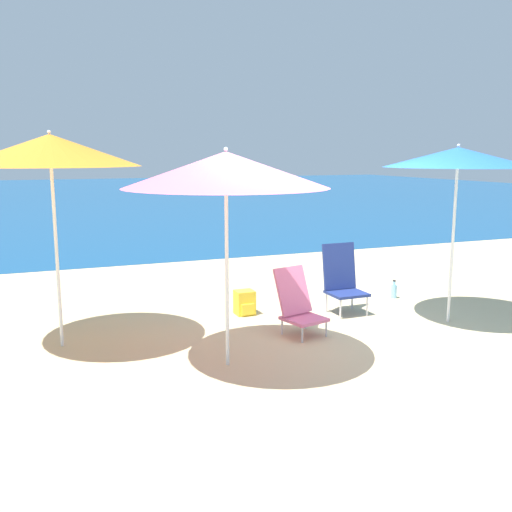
% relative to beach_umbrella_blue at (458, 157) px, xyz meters
% --- Properties ---
extents(ground_plane, '(60.00, 60.00, 0.00)m').
position_rel_beach_umbrella_blue_xyz_m(ground_plane, '(-2.04, -0.18, -2.07)').
color(ground_plane, '#D1BA89').
extents(sea_water, '(60.00, 40.00, 0.01)m').
position_rel_beach_umbrella_blue_xyz_m(sea_water, '(-2.04, 25.27, -2.07)').
color(sea_water, navy).
rests_on(sea_water, ground).
extents(beach_umbrella_blue, '(1.80, 1.80, 2.23)m').
position_rel_beach_umbrella_blue_xyz_m(beach_umbrella_blue, '(0.00, 0.00, 0.00)').
color(beach_umbrella_blue, white).
rests_on(beach_umbrella_blue, ground).
extents(beach_umbrella_orange, '(1.88, 1.88, 2.36)m').
position_rel_beach_umbrella_blue_xyz_m(beach_umbrella_orange, '(-4.64, 0.84, 0.08)').
color(beach_umbrella_orange, white).
rests_on(beach_umbrella_orange, ground).
extents(beach_umbrella_pink, '(2.01, 2.01, 2.18)m').
position_rel_beach_umbrella_blue_xyz_m(beach_umbrella_pink, '(-3.10, -0.39, -0.11)').
color(beach_umbrella_pink, white).
rests_on(beach_umbrella_pink, ground).
extents(beach_chair_navy, '(0.48, 0.51, 0.93)m').
position_rel_beach_umbrella_blue_xyz_m(beach_chair_navy, '(-1.02, 0.92, -1.60)').
color(beach_chair_navy, silver).
rests_on(beach_chair_navy, ground).
extents(beach_chair_pink, '(0.56, 0.64, 0.78)m').
position_rel_beach_umbrella_blue_xyz_m(beach_chair_pink, '(-1.99, 0.29, -1.70)').
color(beach_chair_pink, silver).
rests_on(beach_chair_pink, ground).
extents(backpack_yellow, '(0.25, 0.26, 0.32)m').
position_rel_beach_umbrella_blue_xyz_m(backpack_yellow, '(-2.29, 1.28, -1.91)').
color(backpack_yellow, yellow).
rests_on(backpack_yellow, ground).
extents(water_bottle, '(0.09, 0.09, 0.27)m').
position_rel_beach_umbrella_blue_xyz_m(water_bottle, '(0.07, 1.28, -1.96)').
color(water_bottle, '#8CCCEA').
rests_on(water_bottle, ground).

